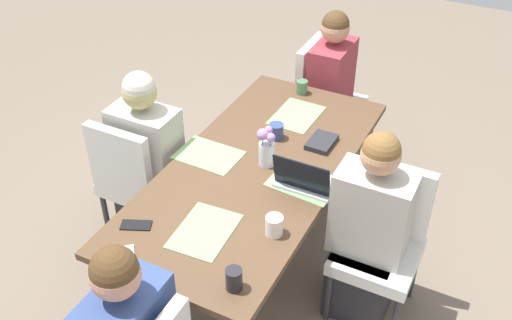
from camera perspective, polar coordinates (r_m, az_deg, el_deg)
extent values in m
plane|color=#756656|center=(3.81, 0.00, -9.74)|extent=(10.00, 10.00, 0.00)
cube|color=brown|center=(3.32, 0.00, -0.97)|extent=(1.97, 0.91, 0.04)
cylinder|color=brown|center=(4.12, 10.37, 0.26)|extent=(0.07, 0.07, 0.71)
cylinder|color=brown|center=(3.21, -13.77, -13.27)|extent=(0.07, 0.07, 0.71)
cylinder|color=brown|center=(4.34, 0.98, 2.90)|extent=(0.07, 0.07, 0.71)
cube|color=silver|center=(4.54, 7.25, 5.08)|extent=(0.44, 0.44, 0.08)
cube|color=silver|center=(4.47, 5.21, 8.58)|extent=(0.42, 0.06, 0.45)
cylinder|color=#333338|center=(4.77, 9.99, 3.25)|extent=(0.04, 0.04, 0.37)
cylinder|color=#333338|center=(4.46, 8.43, 0.89)|extent=(0.04, 0.04, 0.37)
cylinder|color=#333338|center=(4.86, 5.76, 4.38)|extent=(0.04, 0.04, 0.37)
cylinder|color=#333338|center=(4.56, 3.96, 2.14)|extent=(0.04, 0.04, 0.37)
cube|color=#2D2D33|center=(4.59, 6.81, 2.76)|extent=(0.34, 0.36, 0.45)
cube|color=#93333D|center=(4.35, 7.25, 7.98)|extent=(0.40, 0.24, 0.50)
sphere|color=tan|center=(4.19, 7.64, 12.44)|extent=(0.20, 0.20, 0.20)
sphere|color=#51381E|center=(4.17, 7.67, 12.82)|extent=(0.19, 0.19, 0.19)
cube|color=silver|center=(3.33, 11.50, -9.08)|extent=(0.44, 0.44, 0.08)
cube|color=silver|center=(3.29, 13.04, -3.69)|extent=(0.06, 0.42, 0.45)
cylinder|color=#333338|center=(3.40, 6.94, -12.86)|extent=(0.04, 0.04, 0.37)
cylinder|color=#333338|center=(3.60, 14.90, -10.51)|extent=(0.04, 0.04, 0.37)
cylinder|color=#333338|center=(3.65, 9.12, -8.76)|extent=(0.04, 0.04, 0.37)
cube|color=#2D2D33|center=(3.47, 10.18, -10.94)|extent=(0.36, 0.34, 0.45)
cube|color=#B7B2A8|center=(3.14, 11.09, -5.04)|extent=(0.24, 0.40, 0.50)
sphere|color=tan|center=(2.92, 11.92, 0.44)|extent=(0.20, 0.20, 0.20)
sphere|color=brown|center=(2.90, 11.99, 0.92)|extent=(0.19, 0.19, 0.19)
cube|color=silver|center=(3.83, -10.76, -1.98)|extent=(0.44, 0.44, 0.08)
cube|color=silver|center=(3.56, -13.00, -0.30)|extent=(0.06, 0.42, 0.45)
cylinder|color=#333338|center=(4.18, -11.02, -2.22)|extent=(0.04, 0.04, 0.37)
cylinder|color=#333338|center=(3.99, -6.61, -3.79)|extent=(0.04, 0.04, 0.37)
cylinder|color=#333338|center=(3.96, -14.23, -5.25)|extent=(0.04, 0.04, 0.37)
cylinder|color=#333338|center=(3.77, -9.71, -7.08)|extent=(0.04, 0.04, 0.37)
cube|color=#2D2D33|center=(3.91, -9.75, -4.35)|extent=(0.36, 0.34, 0.45)
cube|color=#B7B2A8|center=(3.63, -10.50, 1.35)|extent=(0.24, 0.40, 0.50)
sphere|color=tan|center=(3.43, -11.17, 6.42)|extent=(0.20, 0.20, 0.20)
sphere|color=beige|center=(3.42, -11.23, 6.85)|extent=(0.19, 0.19, 0.19)
sphere|color=tan|center=(2.34, -13.39, -10.73)|extent=(0.20, 0.20, 0.20)
sphere|color=#51381E|center=(2.31, -13.50, -10.23)|extent=(0.19, 0.19, 0.19)
cylinder|color=silver|center=(3.29, 1.04, 0.58)|extent=(0.09, 0.09, 0.14)
sphere|color=#B27AC6|center=(3.24, 1.22, 2.92)|extent=(0.04, 0.04, 0.04)
cylinder|color=#477A3D|center=(3.26, 1.21, 2.39)|extent=(0.01, 0.01, 0.07)
sphere|color=#B27AC6|center=(3.21, 0.65, 2.47)|extent=(0.07, 0.07, 0.07)
cylinder|color=#477A3D|center=(3.23, 0.64, 1.99)|extent=(0.01, 0.01, 0.07)
sphere|color=#B27AC6|center=(3.20, 1.43, 2.18)|extent=(0.05, 0.05, 0.05)
cylinder|color=#477A3D|center=(3.22, 1.42, 1.77)|extent=(0.01, 0.01, 0.06)
cube|color=#7FAD70|center=(3.77, 3.92, 4.32)|extent=(0.37, 0.27, 0.00)
cube|color=#7FAD70|center=(3.21, 4.62, -2.20)|extent=(0.29, 0.38, 0.00)
cube|color=#7FAD70|center=(3.41, -4.59, 0.48)|extent=(0.27, 0.37, 0.00)
cube|color=#7FAD70|center=(2.92, -4.97, -6.82)|extent=(0.38, 0.28, 0.00)
cube|color=silver|center=(3.20, 4.95, -2.14)|extent=(0.22, 0.32, 0.02)
cube|color=black|center=(3.06, 4.39, -1.53)|extent=(0.05, 0.31, 0.20)
cylinder|color=#232328|center=(2.62, -2.14, -11.39)|extent=(0.08, 0.08, 0.11)
cylinder|color=#33477A|center=(3.52, 1.96, 2.78)|extent=(0.09, 0.09, 0.10)
cylinder|color=#47704C|center=(3.99, 4.45, 7.01)|extent=(0.08, 0.08, 0.09)
cylinder|color=white|center=(2.87, 1.77, -6.32)|extent=(0.09, 0.09, 0.10)
cube|color=#28282D|center=(3.50, 6.34, 1.72)|extent=(0.20, 0.14, 0.03)
cube|color=black|center=(3.00, -11.47, -6.17)|extent=(0.13, 0.17, 0.01)
cube|color=silver|center=(2.88, -13.14, -8.67)|extent=(0.15, 0.16, 0.01)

